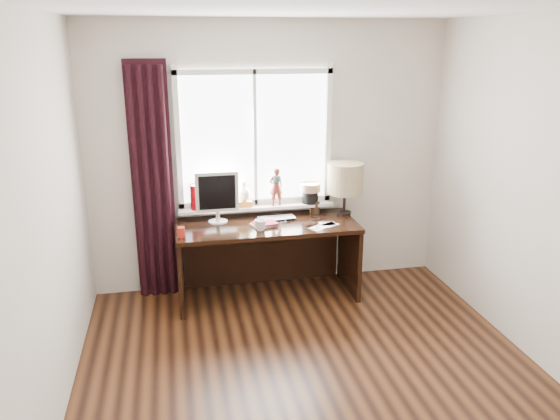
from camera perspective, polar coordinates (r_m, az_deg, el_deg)
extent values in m
cube|color=#4E2A14|center=(4.09, 4.41, -18.85)|extent=(3.50, 4.00, 0.00)
cube|color=white|center=(3.30, 5.53, 20.60)|extent=(3.50, 4.00, 0.00)
cube|color=#C0B4A9|center=(5.36, -1.08, 5.47)|extent=(3.50, 0.00, 2.60)
cube|color=#C0B4A9|center=(3.44, -24.36, -3.08)|extent=(0.00, 4.00, 2.60)
imported|color=silver|center=(5.24, -0.32, -0.88)|extent=(0.37, 0.25, 0.03)
imported|color=white|center=(4.95, -2.05, -1.54)|extent=(0.15, 0.15, 0.11)
cylinder|color=maroon|center=(4.86, -10.30, -2.30)|extent=(0.07, 0.07, 0.09)
cube|color=white|center=(5.28, -2.67, 7.48)|extent=(1.40, 0.02, 1.30)
cube|color=silver|center=(5.40, -2.54, 0.90)|extent=(1.50, 0.05, 0.05)
cube|color=silver|center=(5.18, -2.73, 14.26)|extent=(1.50, 0.05, 0.05)
cube|color=silver|center=(5.20, -10.61, 7.04)|extent=(0.05, 0.05, 1.40)
cube|color=silver|center=(5.41, 5.04, 7.68)|extent=(0.05, 0.05, 1.40)
cube|color=silver|center=(5.26, -2.63, 7.44)|extent=(0.03, 0.05, 1.30)
cube|color=silver|center=(5.36, -2.45, 0.34)|extent=(1.52, 0.18, 0.03)
cylinder|color=#6B0006|center=(5.27, -8.63, 1.37)|extent=(0.14, 0.14, 0.24)
cube|color=gold|center=(5.33, -3.81, 0.70)|extent=(0.15, 0.12, 0.06)
sphere|color=beige|center=(5.30, -3.83, 1.68)|extent=(0.13, 0.13, 0.13)
sphere|color=beige|center=(5.28, -3.85, 2.73)|extent=(0.07, 0.07, 0.07)
imported|color=maroon|center=(5.31, -0.37, 2.46)|extent=(0.14, 0.10, 0.38)
cylinder|color=#1E4C51|center=(5.28, -0.35, 3.29)|extent=(0.09, 0.09, 0.05)
cylinder|color=black|center=(5.43, 3.17, 1.37)|extent=(0.16, 0.16, 0.12)
cylinder|color=#8C6B4C|center=(5.41, 3.19, 2.39)|extent=(0.20, 0.20, 0.08)
cube|color=black|center=(5.24, -13.16, 2.76)|extent=(0.38, 0.05, 2.25)
cylinder|color=black|center=(5.22, -14.69, 2.30)|extent=(0.06, 0.06, 2.20)
cylinder|color=black|center=(5.21, -13.70, 2.37)|extent=(0.06, 0.06, 2.20)
cylinder|color=black|center=(5.21, -12.71, 2.43)|extent=(0.06, 0.06, 2.20)
cylinder|color=black|center=(5.21, -11.72, 2.49)|extent=(0.06, 0.06, 2.20)
cube|color=black|center=(5.14, -1.39, -1.65)|extent=(1.70, 0.70, 0.04)
cube|color=black|center=(5.21, -10.43, -6.12)|extent=(0.04, 0.64, 0.71)
cube|color=black|center=(5.47, 7.26, -4.78)|extent=(0.04, 0.64, 0.71)
cube|color=black|center=(5.58, -1.97, -4.18)|extent=(1.60, 0.03, 0.71)
cylinder|color=beige|center=(5.20, -6.49, -1.21)|extent=(0.18, 0.18, 0.01)
cylinder|color=beige|center=(5.19, -6.52, -0.61)|extent=(0.04, 0.04, 0.10)
cube|color=beige|center=(5.12, -6.61, 1.89)|extent=(0.40, 0.04, 0.38)
cube|color=black|center=(5.09, -6.58, 1.82)|extent=(0.34, 0.01, 0.32)
cube|color=beige|center=(5.09, -1.69, -1.53)|extent=(0.26, 0.22, 0.02)
cube|color=maroon|center=(5.07, -1.56, -1.39)|extent=(0.23, 0.18, 0.01)
cylinder|color=black|center=(5.44, 3.71, 0.30)|extent=(0.09, 0.09, 0.12)
cylinder|color=black|center=(5.44, 3.54, 0.83)|extent=(0.01, 0.01, 0.22)
cylinder|color=black|center=(5.43, 3.86, 0.64)|extent=(0.01, 0.01, 0.19)
cylinder|color=black|center=(5.44, 3.69, 1.00)|extent=(0.01, 0.01, 0.25)
cylinder|color=black|center=(5.45, 3.87, 0.60)|extent=(0.01, 0.01, 0.17)
cube|color=gold|center=(5.44, 3.66, 0.35)|extent=(0.10, 0.04, 0.13)
cube|color=#996633|center=(5.43, 3.69, 0.32)|extent=(0.07, 0.02, 0.10)
cylinder|color=black|center=(5.44, 6.69, -0.31)|extent=(0.14, 0.14, 0.03)
cylinder|color=black|center=(5.40, 6.74, 0.96)|extent=(0.03, 0.03, 0.22)
cylinder|color=tan|center=(5.34, 6.83, 3.32)|extent=(0.35, 0.35, 0.30)
cube|color=white|center=(5.13, 5.25, -1.52)|extent=(0.19, 0.17, 0.00)
cube|color=white|center=(5.15, 4.97, -1.45)|extent=(0.16, 0.12, 0.00)
cube|color=white|center=(5.02, 3.95, -1.90)|extent=(0.19, 0.18, 0.00)
torus|color=black|center=(5.03, 3.33, -1.82)|extent=(0.14, 0.14, 0.01)
torus|color=black|center=(5.28, 3.76, -0.89)|extent=(0.14, 0.14, 0.01)
torus|color=black|center=(5.19, 0.68, -1.17)|extent=(0.14, 0.14, 0.01)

